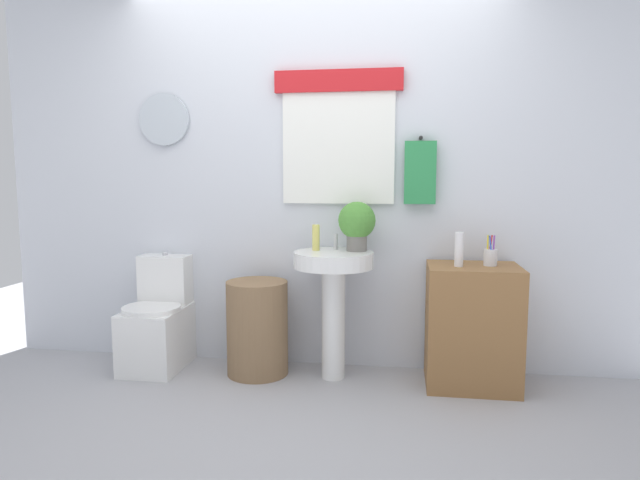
% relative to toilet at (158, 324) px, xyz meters
% --- Properties ---
extents(ground_plane, '(8.00, 8.00, 0.00)m').
position_rel_toilet_xyz_m(ground_plane, '(1.04, -0.88, -0.29)').
color(ground_plane, '#A3A3A8').
extents(back_wall, '(4.40, 0.18, 2.60)m').
position_rel_toilet_xyz_m(back_wall, '(1.04, 0.27, 1.01)').
color(back_wall, silver).
rests_on(back_wall, ground_plane).
extents(toilet, '(0.38, 0.51, 0.76)m').
position_rel_toilet_xyz_m(toilet, '(0.00, 0.00, 0.00)').
color(toilet, white).
rests_on(toilet, ground_plane).
extents(laundry_hamper, '(0.40, 0.40, 0.61)m').
position_rel_toilet_xyz_m(laundry_hamper, '(0.70, -0.03, 0.01)').
color(laundry_hamper, '#846647').
rests_on(laundry_hamper, ground_plane).
extents(pedestal_sink, '(0.50, 0.50, 0.82)m').
position_rel_toilet_xyz_m(pedestal_sink, '(1.20, -0.03, 0.32)').
color(pedestal_sink, white).
rests_on(pedestal_sink, ground_plane).
extents(faucet, '(0.03, 0.03, 0.10)m').
position_rel_toilet_xyz_m(faucet, '(1.20, 0.09, 0.58)').
color(faucet, silver).
rests_on(faucet, pedestal_sink).
extents(wooden_cabinet, '(0.55, 0.44, 0.75)m').
position_rel_toilet_xyz_m(wooden_cabinet, '(2.06, -0.03, 0.08)').
color(wooden_cabinet, olive).
rests_on(wooden_cabinet, ground_plane).
extents(soap_bottle, '(0.05, 0.05, 0.17)m').
position_rel_toilet_xyz_m(soap_bottle, '(1.08, 0.02, 0.61)').
color(soap_bottle, '#DBD166').
rests_on(soap_bottle, pedestal_sink).
extents(potted_plant, '(0.24, 0.24, 0.31)m').
position_rel_toilet_xyz_m(potted_plant, '(1.34, 0.03, 0.70)').
color(potted_plant, slate).
rests_on(potted_plant, pedestal_sink).
extents(lotion_bottle, '(0.05, 0.05, 0.21)m').
position_rel_toilet_xyz_m(lotion_bottle, '(1.96, -0.07, 0.56)').
color(lotion_bottle, white).
rests_on(lotion_bottle, wooden_cabinet).
extents(toothbrush_cup, '(0.08, 0.08, 0.19)m').
position_rel_toilet_xyz_m(toothbrush_cup, '(2.15, -0.01, 0.51)').
color(toothbrush_cup, silver).
rests_on(toothbrush_cup, wooden_cabinet).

